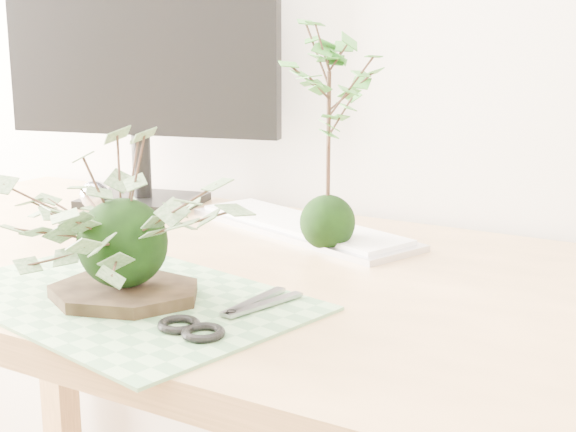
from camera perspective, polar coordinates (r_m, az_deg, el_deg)
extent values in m
cube|color=tan|center=(1.09, -1.39, -4.72)|extent=(1.60, 0.70, 0.04)
cube|color=tan|center=(1.88, -16.09, -9.48)|extent=(0.06, 0.06, 0.70)
cube|color=#4C7A50|center=(0.99, -11.60, -5.68)|extent=(0.49, 0.38, 0.00)
cylinder|color=black|center=(0.97, -11.51, -5.34)|extent=(0.24, 0.24, 0.01)
sphere|color=black|center=(0.96, -11.68, -1.89)|extent=(0.11, 0.11, 0.11)
sphere|color=black|center=(1.17, 2.83, -0.46)|extent=(0.08, 0.08, 0.08)
cylinder|color=#352319|center=(1.15, 2.89, 5.27)|extent=(0.01, 0.01, 0.20)
cube|color=#B5B6C1|center=(1.28, 0.95, -0.90)|extent=(0.44, 0.26, 0.01)
cube|color=white|center=(1.28, 0.95, -0.54)|extent=(0.41, 0.23, 0.01)
cube|color=black|center=(1.51, -10.27, 1.10)|extent=(0.24, 0.20, 0.01)
cylinder|color=black|center=(1.50, -10.36, 3.51)|extent=(0.03, 0.03, 0.11)
cube|color=black|center=(1.49, -10.47, 12.12)|extent=(0.52, 0.15, 0.33)
sphere|color=silver|center=(1.48, -13.57, 1.44)|extent=(0.05, 0.05, 0.05)
cube|color=gray|center=(0.94, -2.92, -6.11)|extent=(0.02, 0.11, 0.00)
cube|color=gray|center=(0.93, -2.07, -6.28)|extent=(0.04, 0.11, 0.00)
torus|color=black|center=(0.86, -7.50, -7.80)|extent=(0.05, 0.05, 0.01)
torus|color=black|center=(0.84, -5.49, -8.29)|extent=(0.05, 0.05, 0.01)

